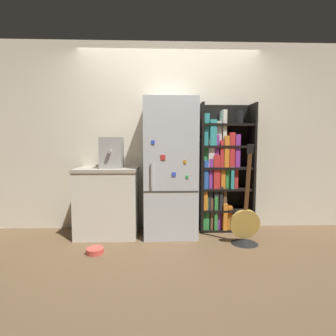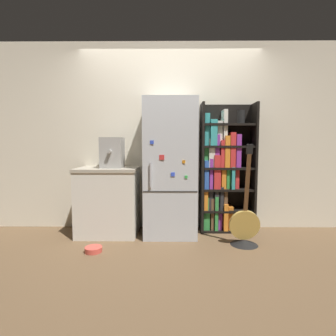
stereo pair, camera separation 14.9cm
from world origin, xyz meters
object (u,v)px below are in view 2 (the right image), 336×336
Objects in this scene: refrigerator at (170,168)px; guitar at (244,231)px; espresso_machine at (112,153)px; pet_bowl at (93,249)px; bookshelf at (222,171)px.

refrigerator is 1.48× the size of guitar.
pet_bowl is (-0.09, -0.61, -1.05)m from espresso_machine.
guitar is (0.17, -0.55, -0.65)m from bookshelf.
refrigerator is at bearing 156.17° from guitar.
espresso_machine is 2.05× the size of pet_bowl.
espresso_machine is at bearing -173.56° from bookshelf.
pet_bowl is (-1.56, -0.78, -0.79)m from bookshelf.
pet_bowl is (-1.73, -0.22, -0.14)m from guitar.
bookshelf is 4.42× the size of espresso_machine.
pet_bowl is at bearing -172.65° from guitar.
refrigerator is 0.73m from bookshelf.
refrigerator is 1.19m from guitar.
guitar is at bearing -72.91° from bookshelf.
espresso_machine reaches higher than pet_bowl.
refrigerator reaches higher than guitar.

